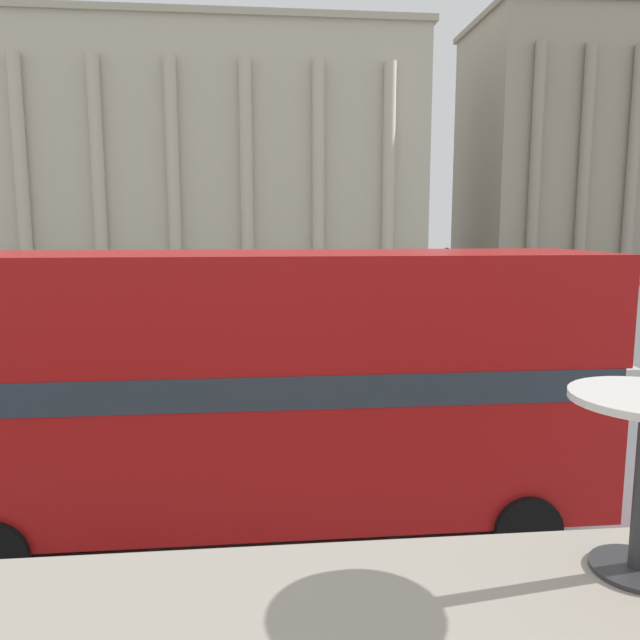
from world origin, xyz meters
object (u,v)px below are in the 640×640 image
Objects in this scene: plaza_building_right at (611,153)px; car_white at (553,370)px; car_navy at (338,312)px; pedestrian_white at (209,314)px; traffic_light_far at (165,287)px; pedestrian_olive at (132,305)px; double_decker_bus at (267,382)px; plaza_building_left at (215,161)px; traffic_light_mid at (448,289)px; traffic_light_near at (209,355)px.

car_white is at bearing -121.65° from plaza_building_right.
pedestrian_white is at bearing -3.86° from car_navy.
traffic_light_far is 0.77× the size of car_navy.
pedestrian_olive is (-9.79, 1.00, 0.34)m from car_navy.
pedestrian_olive is at bearing 124.19° from traffic_light_far.
car_navy is at bearing 80.78° from double_decker_bus.
car_navy is at bearing -73.61° from plaza_building_left.
traffic_light_near is at bearing -133.29° from traffic_light_mid.
car_white is at bearing -41.05° from traffic_light_far.
traffic_light_near is at bearing 53.41° from car_navy.
plaza_building_left is 41.64m from traffic_light_near.
plaza_building_left is 18.77× the size of pedestrian_olive.
traffic_light_mid is (7.44, 7.90, 0.48)m from traffic_light_near.
plaza_building_left is at bearing 53.73° from pedestrian_white.
pedestrian_white is at bearing -140.50° from plaza_building_right.
traffic_light_near is 17.32m from car_navy.
double_decker_bus is 2.50× the size of traffic_light_mid.
traffic_light_mid is 9.25m from car_navy.
car_white is (8.21, 7.36, -1.71)m from double_decker_bus.
traffic_light_mid is 1.24× the size of traffic_light_far.
double_decker_bus reaches higher than car_white.
car_white is at bearing -64.53° from traffic_light_mid.
traffic_light_near is 0.80× the size of traffic_light_mid.
car_white is 2.61× the size of pedestrian_white.
plaza_building_left is at bearing -93.62° from car_white.
pedestrian_olive is (-2.00, 2.94, -1.10)m from traffic_light_far.
traffic_light_near is 0.77× the size of car_navy.
traffic_light_near is 0.77× the size of car_white.
traffic_light_mid is at bearing -85.67° from car_white.
traffic_light_near reaches higher than car_white.
plaza_building_left is 36.25m from plaza_building_right.
traffic_light_mid is 12.40m from traffic_light_far.
double_decker_bus is 21.93m from pedestrian_olive.
double_decker_bus is at bearing -85.57° from plaza_building_left.
pedestrian_white is (-10.48, 10.89, 0.22)m from car_white.
car_white is (9.34, 3.92, -1.43)m from traffic_light_near.
traffic_light_near reaches higher than car_navy.
traffic_light_far is at bearing -91.44° from plaza_building_left.
double_decker_bus is 5.59× the size of pedestrian_olive.
pedestrian_olive is (-38.77, -26.04, -10.43)m from plaza_building_right.
car_navy is at bearing 73.75° from traffic_light_near.
traffic_light_mid is 0.96× the size of car_navy.
traffic_light_far reaches higher than car_white.
plaza_building_left is 8.02× the size of car_white.
pedestrian_olive is at bearing -146.11° from plaza_building_right.
double_decker_bus reaches higher than traffic_light_far.
traffic_light_near is at bearing -78.57° from traffic_light_far.
pedestrian_white is (1.17, -26.00, -9.15)m from plaza_building_left.
traffic_light_far is 0.77× the size of car_white.
traffic_light_far is (-2.96, 14.63, 0.01)m from traffic_light_near.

